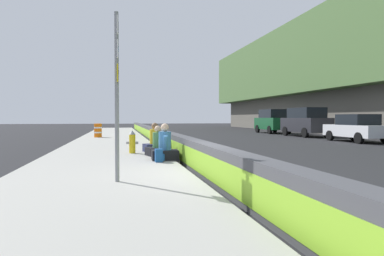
{
  "coord_description": "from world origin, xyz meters",
  "views": [
    {
      "loc": [
        -8.36,
        2.22,
        1.51
      ],
      "look_at": [
        7.12,
        -1.02,
        1.04
      ],
      "focal_mm": 33.01,
      "sensor_mm": 36.0,
      "label": 1
    }
  ],
  "objects_px": {
    "backpack": "(159,156)",
    "parked_car_third": "(357,128)",
    "parked_car_fourth": "(306,122)",
    "parked_car_midline": "(273,121)",
    "seated_person_rear": "(155,143)",
    "seated_person_middle": "(158,146)",
    "fire_hydrant": "(132,141)",
    "seated_person_foreground": "(165,148)",
    "construction_barrel": "(98,130)",
    "route_sign_post": "(117,83)"
  },
  "relations": [
    {
      "from": "fire_hydrant",
      "to": "construction_barrel",
      "type": "height_order",
      "value": "construction_barrel"
    },
    {
      "from": "route_sign_post",
      "to": "fire_hydrant",
      "type": "relative_size",
      "value": 4.09
    },
    {
      "from": "seated_person_foreground",
      "to": "seated_person_rear",
      "type": "xyz_separation_m",
      "value": [
        2.76,
        0.05,
        -0.0
      ]
    },
    {
      "from": "seated_person_middle",
      "to": "parked_car_midline",
      "type": "bearing_deg",
      "value": -34.77
    },
    {
      "from": "parked_car_fourth",
      "to": "backpack",
      "type": "bearing_deg",
      "value": 137.78
    },
    {
      "from": "construction_barrel",
      "to": "parked_car_fourth",
      "type": "xyz_separation_m",
      "value": [
        0.2,
        -15.91,
        0.56
      ]
    },
    {
      "from": "seated_person_rear",
      "to": "parked_car_midline",
      "type": "height_order",
      "value": "parked_car_midline"
    },
    {
      "from": "fire_hydrant",
      "to": "construction_barrel",
      "type": "distance_m",
      "value": 11.72
    },
    {
      "from": "seated_person_foreground",
      "to": "construction_barrel",
      "type": "distance_m",
      "value": 14.21
    },
    {
      "from": "route_sign_post",
      "to": "backpack",
      "type": "height_order",
      "value": "route_sign_post"
    },
    {
      "from": "seated_person_middle",
      "to": "seated_person_foreground",
      "type": "bearing_deg",
      "value": -176.32
    },
    {
      "from": "seated_person_foreground",
      "to": "parked_car_third",
      "type": "bearing_deg",
      "value": -58.69
    },
    {
      "from": "fire_hydrant",
      "to": "seated_person_rear",
      "type": "height_order",
      "value": "seated_person_rear"
    },
    {
      "from": "seated_person_rear",
      "to": "backpack",
      "type": "relative_size",
      "value": 2.9
    },
    {
      "from": "parked_car_third",
      "to": "parked_car_fourth",
      "type": "xyz_separation_m",
      "value": [
        6.26,
        -0.12,
        0.32
      ]
    },
    {
      "from": "seated_person_foreground",
      "to": "backpack",
      "type": "distance_m",
      "value": 0.61
    },
    {
      "from": "seated_person_foreground",
      "to": "construction_barrel",
      "type": "height_order",
      "value": "seated_person_foreground"
    },
    {
      "from": "seated_person_rear",
      "to": "construction_barrel",
      "type": "height_order",
      "value": "seated_person_rear"
    },
    {
      "from": "parked_car_midline",
      "to": "fire_hydrant",
      "type": "bearing_deg",
      "value": 141.95
    },
    {
      "from": "parked_car_fourth",
      "to": "fire_hydrant",
      "type": "bearing_deg",
      "value": 130.06
    },
    {
      "from": "backpack",
      "to": "parked_car_fourth",
      "type": "distance_m",
      "value": 19.8
    },
    {
      "from": "backpack",
      "to": "parked_car_third",
      "type": "xyz_separation_m",
      "value": [
        8.39,
        -13.17,
        0.53
      ]
    },
    {
      "from": "route_sign_post",
      "to": "construction_barrel",
      "type": "height_order",
      "value": "route_sign_post"
    },
    {
      "from": "seated_person_rear",
      "to": "parked_car_fourth",
      "type": "xyz_separation_m",
      "value": [
        11.36,
        -13.09,
        0.68
      ]
    },
    {
      "from": "fire_hydrant",
      "to": "backpack",
      "type": "bearing_deg",
      "value": -166.25
    },
    {
      "from": "seated_person_rear",
      "to": "parked_car_midline",
      "type": "relative_size",
      "value": 0.24
    },
    {
      "from": "construction_barrel",
      "to": "parked_car_fourth",
      "type": "bearing_deg",
      "value": -89.27
    },
    {
      "from": "fire_hydrant",
      "to": "backpack",
      "type": "xyz_separation_m",
      "value": [
        -2.88,
        -0.71,
        -0.25
      ]
    },
    {
      "from": "seated_person_middle",
      "to": "backpack",
      "type": "relative_size",
      "value": 2.68
    },
    {
      "from": "seated_person_rear",
      "to": "parked_car_third",
      "type": "distance_m",
      "value": 13.94
    },
    {
      "from": "route_sign_post",
      "to": "parked_car_fourth",
      "type": "relative_size",
      "value": 0.75
    },
    {
      "from": "fire_hydrant",
      "to": "seated_person_foreground",
      "type": "xyz_separation_m",
      "value": [
        -2.35,
        -0.95,
        -0.08
      ]
    },
    {
      "from": "backpack",
      "to": "construction_barrel",
      "type": "distance_m",
      "value": 14.69
    },
    {
      "from": "seated_person_rear",
      "to": "parked_car_midline",
      "type": "distance_m",
      "value": 21.85
    },
    {
      "from": "backpack",
      "to": "seated_person_middle",
      "type": "bearing_deg",
      "value": -5.0
    },
    {
      "from": "parked_car_third",
      "to": "parked_car_fourth",
      "type": "bearing_deg",
      "value": -1.12
    },
    {
      "from": "seated_person_foreground",
      "to": "parked_car_fourth",
      "type": "bearing_deg",
      "value": -42.73
    },
    {
      "from": "seated_person_middle",
      "to": "construction_barrel",
      "type": "xyz_separation_m",
      "value": [
        12.6,
        2.78,
        0.14
      ]
    },
    {
      "from": "route_sign_post",
      "to": "seated_person_foreground",
      "type": "height_order",
      "value": "route_sign_post"
    },
    {
      "from": "seated_person_middle",
      "to": "seated_person_rear",
      "type": "relative_size",
      "value": 0.92
    },
    {
      "from": "parked_car_fourth",
      "to": "seated_person_rear",
      "type": "bearing_deg",
      "value": 130.95
    },
    {
      "from": "seated_person_rear",
      "to": "parked_car_third",
      "type": "height_order",
      "value": "parked_car_third"
    },
    {
      "from": "construction_barrel",
      "to": "backpack",
      "type": "bearing_deg",
      "value": -169.74
    },
    {
      "from": "parked_car_fourth",
      "to": "parked_car_midline",
      "type": "height_order",
      "value": "same"
    },
    {
      "from": "fire_hydrant",
      "to": "seated_person_rear",
      "type": "relative_size",
      "value": 0.76
    },
    {
      "from": "route_sign_post",
      "to": "seated_person_foreground",
      "type": "distance_m",
      "value": 4.32
    },
    {
      "from": "fire_hydrant",
      "to": "construction_barrel",
      "type": "relative_size",
      "value": 0.93
    },
    {
      "from": "route_sign_post",
      "to": "parked_car_third",
      "type": "xyz_separation_m",
      "value": [
        11.53,
        -14.42,
        -1.37
      ]
    },
    {
      "from": "construction_barrel",
      "to": "parked_car_third",
      "type": "bearing_deg",
      "value": -111.0
    },
    {
      "from": "parked_car_fourth",
      "to": "parked_car_midline",
      "type": "relative_size",
      "value": 0.99
    }
  ]
}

